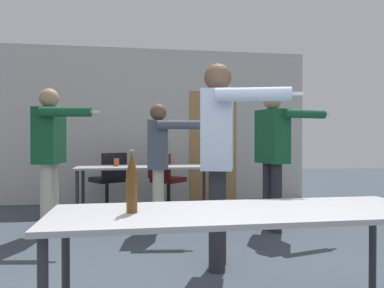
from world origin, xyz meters
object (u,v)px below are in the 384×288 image
object	(u,v)px
person_center_tall	(273,146)
office_chair_mid_tucked	(109,182)
beer_bottle	(132,183)
person_far_watching	(51,147)
office_chair_far_left	(166,182)
person_left_plaid	(159,154)
drink_cup	(116,162)
person_near_casual	(220,145)

from	to	relation	value
person_center_tall	office_chair_mid_tucked	bearing A→B (deg)	-146.72
person_center_tall	beer_bottle	bearing A→B (deg)	-50.85
person_far_watching	office_chair_far_left	distance (m)	2.30
person_center_tall	person_left_plaid	bearing A→B (deg)	-117.77
beer_bottle	drink_cup	distance (m)	3.67
person_far_watching	drink_cup	size ratio (longest dim) A/B	15.50
person_far_watching	office_chair_mid_tucked	world-z (taller)	person_far_watching
office_chair_mid_tucked	office_chair_far_left	world-z (taller)	office_chair_mid_tucked
person_left_plaid	office_chair_far_left	world-z (taller)	person_left_plaid
person_near_casual	person_center_tall	bearing A→B (deg)	157.88
person_far_watching	office_chair_mid_tucked	distance (m)	1.86
person_far_watching	person_near_casual	size ratio (longest dim) A/B	0.97
person_near_casual	person_left_plaid	distance (m)	1.61
person_near_casual	person_left_plaid	bearing A→B (deg)	-147.86
person_left_plaid	office_chair_mid_tucked	world-z (taller)	person_left_plaid
person_left_plaid	beer_bottle	size ratio (longest dim) A/B	4.59
person_left_plaid	office_chair_far_left	size ratio (longest dim) A/B	1.76
person_left_plaid	office_chair_far_left	distance (m)	1.66
person_near_casual	office_chair_far_left	bearing A→B (deg)	-159.45
person_center_tall	drink_cup	world-z (taller)	person_center_tall
person_near_casual	person_far_watching	bearing A→B (deg)	-114.09
beer_bottle	drink_cup	world-z (taller)	beer_bottle
person_far_watching	person_near_casual	distance (m)	2.32
person_left_plaid	beer_bottle	distance (m)	2.72
beer_bottle	office_chair_mid_tucked	bearing A→B (deg)	95.09
office_chair_mid_tucked	beer_bottle	bearing A→B (deg)	-116.40
person_center_tall	office_chair_mid_tucked	size ratio (longest dim) A/B	1.90
person_near_casual	office_chair_mid_tucked	size ratio (longest dim) A/B	1.97
person_left_plaid	beer_bottle	xyz separation A→B (m)	(-0.35, -2.70, -0.05)
person_left_plaid	person_near_casual	bearing A→B (deg)	22.02
person_near_casual	office_chair_far_left	xyz separation A→B (m)	(-0.20, 3.10, -0.68)
person_far_watching	office_chair_mid_tucked	size ratio (longest dim) A/B	1.91
person_left_plaid	drink_cup	xyz separation A→B (m)	(-0.58, 0.96, -0.16)
office_chair_mid_tucked	beer_bottle	xyz separation A→B (m)	(0.38, -4.31, 0.47)
beer_bottle	person_near_casual	bearing A→B (deg)	56.13
person_far_watching	office_chair_far_left	size ratio (longest dim) A/B	1.94
person_near_casual	drink_cup	size ratio (longest dim) A/B	15.98
person_center_tall	beer_bottle	size ratio (longest dim) A/B	5.03
person_near_casual	office_chair_mid_tucked	bearing A→B (deg)	-143.13
person_center_tall	drink_cup	distance (m)	2.38
person_center_tall	person_far_watching	bearing A→B (deg)	-110.68
person_left_plaid	drink_cup	distance (m)	1.14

